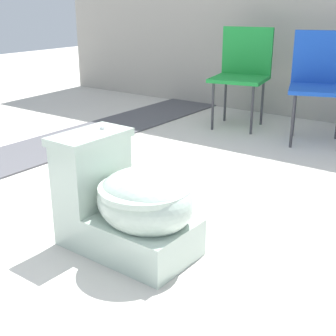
# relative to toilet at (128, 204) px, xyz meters

# --- Properties ---
(ground_plane) EXTENTS (14.00, 14.00, 0.00)m
(ground_plane) POSITION_rel_toilet_xyz_m (-0.24, 0.12, -0.22)
(ground_plane) COLOR beige
(gravel_strip) EXTENTS (0.56, 8.00, 0.01)m
(gravel_strip) POSITION_rel_toilet_xyz_m (-1.49, 0.62, -0.21)
(gravel_strip) COLOR #4C4C51
(gravel_strip) RESTS_ON ground
(toilet) EXTENTS (0.64, 0.40, 0.52)m
(toilet) POSITION_rel_toilet_xyz_m (0.00, 0.00, 0.00)
(toilet) COLOR #B2C6B7
(toilet) RESTS_ON ground
(folding_chair_left) EXTENTS (0.52, 0.52, 0.83)m
(folding_chair_left) POSITION_rel_toilet_xyz_m (-0.64, 2.28, 0.29)
(folding_chair_left) COLOR #1E8C38
(folding_chair_left) RESTS_ON ground
(folding_chair_middle) EXTENTS (0.56, 0.56, 0.83)m
(folding_chair_middle) POSITION_rel_toilet_xyz_m (0.06, 2.20, 0.29)
(folding_chair_middle) COLOR #1947B2
(folding_chair_middle) RESTS_ON ground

